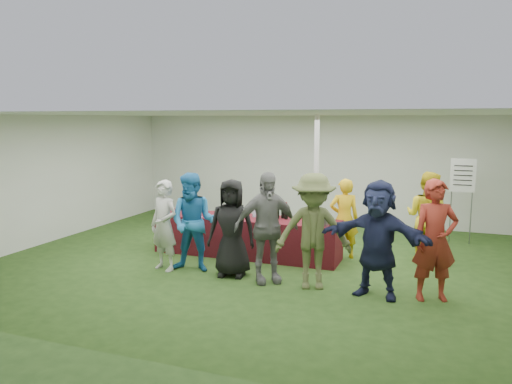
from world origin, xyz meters
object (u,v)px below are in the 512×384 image
at_px(staff_back, 427,217).
at_px(customer_2, 232,228).
at_px(dump_bucket, 322,221).
at_px(customer_4, 313,231).
at_px(serving_table, 246,236).
at_px(customer_3, 266,227).
at_px(customer_1, 193,222).
at_px(staff_pourer, 344,218).
at_px(customer_6, 435,240).
at_px(customer_0, 164,225).
at_px(customer_5, 378,239).
at_px(wine_list_sign, 463,182).

distance_m(staff_back, customer_2, 3.65).
bearing_deg(dump_bucket, customer_4, -83.91).
xyz_separation_m(serving_table, customer_2, (0.23, -1.24, 0.44)).
distance_m(dump_bucket, customer_3, 1.30).
bearing_deg(customer_2, customer_1, 169.24).
height_order(customer_1, customer_3, customer_3).
bearing_deg(customer_4, serving_table, 122.83).
bearing_deg(customer_2, staff_pourer, 39.09).
relative_size(customer_3, customer_6, 1.01).
xyz_separation_m(dump_bucket, customer_3, (-0.65, -1.12, 0.06)).
xyz_separation_m(serving_table, customer_4, (1.65, -1.37, 0.53)).
bearing_deg(customer_4, customer_2, 157.12).
height_order(customer_0, customer_6, customer_6).
distance_m(customer_1, customer_2, 0.73).
relative_size(customer_0, customer_4, 0.87).
height_order(customer_1, customer_2, customer_1).
distance_m(staff_pourer, customer_5, 2.08).
bearing_deg(customer_5, customer_2, -174.81).
relative_size(staff_pourer, customer_4, 0.84).
relative_size(customer_1, customer_3, 0.95).
bearing_deg(customer_4, customer_3, 160.52).
distance_m(customer_1, customer_3, 1.38).
bearing_deg(dump_bucket, serving_table, 171.82).
height_order(serving_table, customer_4, customer_4).
height_order(staff_pourer, customer_0, customer_0).
distance_m(staff_back, customer_3, 3.21).
xyz_separation_m(wine_list_sign, customer_0, (-4.88, -3.81, -0.53)).
xyz_separation_m(customer_1, customer_3, (1.37, -0.13, 0.04)).
xyz_separation_m(staff_pourer, customer_4, (-0.13, -1.87, 0.14)).
bearing_deg(customer_1, customer_0, -172.67).
height_order(dump_bucket, customer_0, customer_0).
xyz_separation_m(staff_pourer, customer_5, (0.84, -1.90, 0.11)).
bearing_deg(customer_1, dump_bucket, 18.81).
height_order(staff_back, customer_1, customer_1).
xyz_separation_m(serving_table, customer_3, (0.88, -1.34, 0.52)).
relative_size(customer_2, customer_4, 0.91).
height_order(dump_bucket, customer_4, customer_4).
distance_m(staff_pourer, customer_2, 2.33).
relative_size(dump_bucket, wine_list_sign, 0.14).
distance_m(staff_pourer, customer_1, 2.85).
xyz_separation_m(dump_bucket, customer_2, (-1.30, -1.02, -0.02)).
distance_m(staff_back, customer_6, 2.09).
bearing_deg(staff_pourer, wine_list_sign, -156.37).
relative_size(serving_table, wine_list_sign, 2.00).
bearing_deg(serving_table, customer_5, -28.09).
bearing_deg(customer_5, serving_table, 161.06).
xyz_separation_m(wine_list_sign, customer_1, (-4.38, -3.68, -0.46)).
relative_size(customer_3, customer_5, 1.03).
bearing_deg(customer_6, customer_2, 158.56).
bearing_deg(customer_0, customer_6, 17.45).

